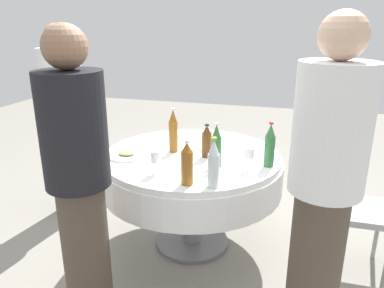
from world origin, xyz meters
name	(u,v)px	position (x,y,z in m)	size (l,w,h in m)	color
ground_plane	(192,243)	(0.00, 0.00, 0.00)	(10.00, 10.00, 0.00)	gray
dining_table	(192,173)	(0.00, 0.00, 0.59)	(1.30, 1.30, 0.74)	white
bottle_amber_outer	(187,164)	(0.11, -0.50, 0.86)	(0.07, 0.07, 0.27)	#8C5619
bottle_brown_mid	(207,142)	(0.11, -0.03, 0.85)	(0.07, 0.07, 0.24)	#593314
bottle_clear_inner	(214,164)	(0.27, -0.50, 0.88)	(0.07, 0.07, 0.30)	silver
bottle_green_north	(270,146)	(0.55, -0.09, 0.88)	(0.07, 0.07, 0.30)	#2D6B38
bottle_amber_near	(173,132)	(-0.14, 0.01, 0.89)	(0.06, 0.06, 0.32)	#8C5619
bottle_green_west	(216,147)	(0.22, -0.19, 0.88)	(0.07, 0.07, 0.30)	#2D6B38
wine_glass_north	(155,158)	(-0.12, -0.40, 0.84)	(0.06, 0.06, 0.14)	white
wine_glass_near	(249,154)	(0.43, -0.17, 0.84)	(0.06, 0.06, 0.14)	white
plate_east	(192,135)	(-0.12, 0.40, 0.75)	(0.23, 0.23, 0.02)	white
plate_south	(127,155)	(-0.43, -0.18, 0.75)	(0.26, 0.26, 0.04)	white
knife_mid	(156,145)	(-0.32, 0.12, 0.74)	(0.18, 0.02, 0.01)	silver
folded_napkin	(213,148)	(0.12, 0.14, 0.75)	(0.16, 0.16, 0.02)	white
person_outer	(79,177)	(-0.38, -0.84, 0.86)	(0.34, 0.34, 1.64)	#4C3F33
person_mid	(324,191)	(0.85, -0.72, 0.89)	(0.34, 0.34, 1.69)	#4C3F33
person_inner	(65,119)	(-1.19, 0.24, 0.85)	(0.34, 0.34, 1.63)	slate
chair_west	(348,200)	(1.08, 0.01, 0.52)	(0.40, 0.40, 0.87)	#99999E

